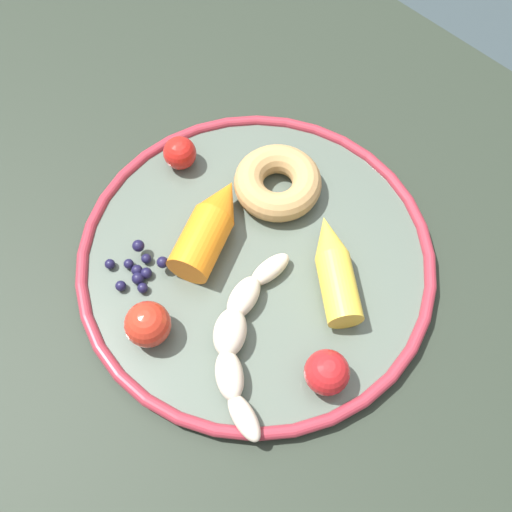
% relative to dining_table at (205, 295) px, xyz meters
% --- Properties ---
extents(ground_plane, '(6.00, 6.00, 0.00)m').
position_rel_dining_table_xyz_m(ground_plane, '(0.00, 0.00, -0.67)').
color(ground_plane, '#323F42').
extents(dining_table, '(1.29, 0.89, 0.76)m').
position_rel_dining_table_xyz_m(dining_table, '(0.00, 0.00, 0.00)').
color(dining_table, '#252E23').
rests_on(dining_table, ground_plane).
extents(plate, '(0.36, 0.36, 0.02)m').
position_rel_dining_table_xyz_m(plate, '(-0.04, -0.04, 0.09)').
color(plate, '#4D594E').
rests_on(plate, dining_table).
extents(banana, '(0.12, 0.15, 0.03)m').
position_rel_dining_table_xyz_m(banana, '(-0.09, 0.03, 0.10)').
color(banana, beige).
rests_on(banana, plate).
extents(carrot_orange, '(0.08, 0.12, 0.04)m').
position_rel_dining_table_xyz_m(carrot_orange, '(0.01, -0.03, 0.11)').
color(carrot_orange, orange).
rests_on(carrot_orange, plate).
extents(carrot_yellow, '(0.11, 0.09, 0.03)m').
position_rel_dining_table_xyz_m(carrot_yellow, '(-0.11, -0.08, 0.11)').
color(carrot_yellow, yellow).
rests_on(carrot_yellow, plate).
extents(donut, '(0.13, 0.13, 0.03)m').
position_rel_dining_table_xyz_m(donut, '(0.00, -0.11, 0.11)').
color(donut, tan).
rests_on(donut, plate).
extents(blueberry_pile, '(0.05, 0.05, 0.02)m').
position_rel_dining_table_xyz_m(blueberry_pile, '(0.03, 0.05, 0.10)').
color(blueberry_pile, '#191638').
rests_on(blueberry_pile, plate).
extents(tomato_near, '(0.04, 0.04, 0.04)m').
position_rel_dining_table_xyz_m(tomato_near, '(-0.17, 0.00, 0.11)').
color(tomato_near, red).
rests_on(tomato_near, plate).
extents(tomato_mid, '(0.04, 0.04, 0.04)m').
position_rel_dining_table_xyz_m(tomato_mid, '(-0.03, 0.08, 0.11)').
color(tomato_mid, red).
rests_on(tomato_mid, plate).
extents(tomato_far, '(0.04, 0.04, 0.04)m').
position_rel_dining_table_xyz_m(tomato_far, '(0.10, -0.07, 0.11)').
color(tomato_far, red).
rests_on(tomato_far, plate).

